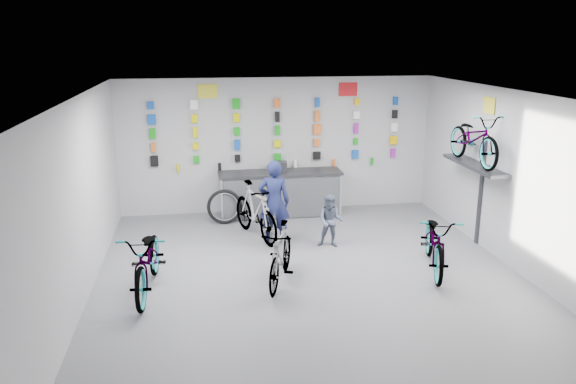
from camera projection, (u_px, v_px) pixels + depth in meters
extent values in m
plane|color=#56575C|center=(312.00, 281.00, 9.16)|extent=(8.00, 8.00, 0.00)
plane|color=white|center=(314.00, 96.00, 8.36)|extent=(8.00, 8.00, 0.00)
plane|color=#ABABAD|center=(277.00, 145.00, 12.56)|extent=(7.00, 0.00, 7.00)
plane|color=#ABABAD|center=(405.00, 312.00, 4.95)|extent=(7.00, 0.00, 7.00)
plane|color=#ABABAD|center=(79.00, 203.00, 8.22)|extent=(0.00, 8.00, 8.00)
plane|color=#ABABAD|center=(520.00, 183.00, 9.30)|extent=(0.00, 8.00, 8.00)
cube|color=black|center=(280.00, 196.00, 12.42)|extent=(2.60, 0.60, 0.90)
cube|color=silver|center=(282.00, 198.00, 12.12)|extent=(2.60, 0.02, 0.90)
cube|color=silver|center=(222.00, 201.00, 11.92)|extent=(0.04, 0.04, 0.96)
cube|color=silver|center=(341.00, 196.00, 12.32)|extent=(0.04, 0.04, 0.96)
cube|color=black|center=(280.00, 173.00, 12.28)|extent=(2.70, 0.66, 0.06)
cube|color=black|center=(154.00, 161.00, 12.15)|extent=(0.17, 0.06, 0.23)
cube|color=#109714|center=(196.00, 160.00, 12.29)|extent=(0.12, 0.06, 0.16)
cube|color=black|center=(237.00, 158.00, 12.43)|extent=(0.12, 0.06, 0.16)
cube|color=#109714|center=(278.00, 157.00, 12.57)|extent=(0.15, 0.06, 0.15)
cube|color=black|center=(317.00, 156.00, 12.70)|extent=(0.17, 0.06, 0.18)
cube|color=#0F48AD|center=(355.00, 154.00, 12.84)|extent=(0.15, 0.06, 0.19)
cube|color=purple|center=(393.00, 153.00, 12.98)|extent=(0.10, 0.06, 0.20)
cube|color=orange|center=(153.00, 147.00, 12.07)|extent=(0.10, 0.06, 0.19)
cube|color=#D3CE00|center=(196.00, 146.00, 12.21)|extent=(0.13, 0.06, 0.14)
cube|color=#0F48AD|center=(237.00, 145.00, 12.35)|extent=(0.12, 0.06, 0.23)
cube|color=#D3CE00|center=(277.00, 144.00, 12.48)|extent=(0.15, 0.06, 0.16)
cube|color=orange|center=(317.00, 142.00, 12.62)|extent=(0.12, 0.06, 0.16)
cube|color=#109714|center=(356.00, 141.00, 12.76)|extent=(0.09, 0.06, 0.15)
cube|color=#F9BF00|center=(394.00, 140.00, 12.90)|extent=(0.17, 0.06, 0.19)
cube|color=#109714|center=(153.00, 134.00, 11.99)|extent=(0.13, 0.06, 0.22)
cube|color=#D3CE00|center=(195.00, 132.00, 12.13)|extent=(0.10, 0.06, 0.23)
cube|color=#109714|center=(237.00, 131.00, 12.27)|extent=(0.13, 0.06, 0.18)
cube|color=#109714|center=(277.00, 130.00, 12.40)|extent=(0.11, 0.06, 0.22)
cube|color=orange|center=(317.00, 129.00, 12.54)|extent=(0.16, 0.06, 0.23)
cube|color=purple|center=(356.00, 128.00, 12.68)|extent=(0.10, 0.06, 0.23)
cube|color=white|center=(394.00, 127.00, 12.82)|extent=(0.15, 0.06, 0.20)
cube|color=#0F48AD|center=(152.00, 120.00, 11.91)|extent=(0.17, 0.06, 0.21)
cube|color=#D3CE00|center=(195.00, 119.00, 12.05)|extent=(0.13, 0.06, 0.18)
cube|color=#D3CE00|center=(236.00, 118.00, 12.19)|extent=(0.14, 0.06, 0.19)
cube|color=black|center=(277.00, 117.00, 12.32)|extent=(0.10, 0.06, 0.22)
cube|color=orange|center=(317.00, 116.00, 12.46)|extent=(0.12, 0.06, 0.24)
cube|color=white|center=(357.00, 115.00, 12.60)|extent=(0.15, 0.06, 0.16)
cube|color=black|center=(395.00, 114.00, 12.74)|extent=(0.12, 0.06, 0.19)
cube|color=#0F48AD|center=(151.00, 105.00, 11.83)|extent=(0.13, 0.06, 0.16)
cube|color=white|center=(194.00, 105.00, 11.97)|extent=(0.17, 0.06, 0.20)
cube|color=#109714|center=(236.00, 104.00, 12.11)|extent=(0.16, 0.06, 0.22)
cube|color=orange|center=(277.00, 103.00, 12.24)|extent=(0.13, 0.06, 0.20)
cube|color=#0F48AD|center=(318.00, 102.00, 12.38)|extent=(0.09, 0.06, 0.21)
cube|color=#F9BF00|center=(357.00, 102.00, 12.52)|extent=(0.10, 0.06, 0.15)
cube|color=#0F48AD|center=(396.00, 101.00, 12.66)|extent=(0.11, 0.06, 0.19)
cylinder|color=#D3CE00|center=(178.00, 168.00, 12.25)|extent=(0.07, 0.07, 0.16)
cylinder|color=black|center=(220.00, 167.00, 12.39)|extent=(0.07, 0.07, 0.16)
cylinder|color=white|center=(295.00, 164.00, 12.65)|extent=(0.07, 0.07, 0.16)
cylinder|color=orange|center=(334.00, 162.00, 12.79)|extent=(0.07, 0.07, 0.16)
cylinder|color=#109714|center=(372.00, 161.00, 12.93)|extent=(0.07, 0.07, 0.16)
cube|color=#333338|center=(474.00, 165.00, 10.40)|extent=(0.38, 1.90, 0.06)
cube|color=#333338|center=(481.00, 193.00, 10.57)|extent=(0.04, 0.10, 2.00)
cube|color=yellow|center=(208.00, 91.00, 11.99)|extent=(0.42, 0.02, 0.30)
cube|color=red|center=(348.00, 89.00, 12.47)|extent=(0.42, 0.02, 0.30)
cube|color=yellow|center=(489.00, 105.00, 10.13)|extent=(0.02, 0.40, 0.30)
imported|color=gray|center=(148.00, 260.00, 8.64)|extent=(0.84, 2.05, 1.05)
imported|color=gray|center=(281.00, 255.00, 8.95)|extent=(0.98, 1.68, 0.97)
imported|color=gray|center=(435.00, 241.00, 9.48)|extent=(1.20, 2.07, 1.03)
imported|color=gray|center=(255.00, 211.00, 10.98)|extent=(1.10, 1.91, 1.10)
imported|color=gray|center=(474.00, 138.00, 10.25)|extent=(0.63, 1.80, 0.95)
imported|color=#161C45|center=(274.00, 202.00, 10.64)|extent=(0.66, 0.49, 1.63)
imported|color=#4E576D|center=(331.00, 221.00, 10.53)|extent=(0.60, 0.53, 1.02)
torus|color=black|center=(225.00, 207.00, 11.88)|extent=(0.75, 0.19, 0.75)
torus|color=silver|center=(225.00, 207.00, 11.88)|extent=(0.61, 0.12, 0.61)
cube|color=black|center=(280.00, 167.00, 12.24)|extent=(0.31, 0.33, 0.22)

